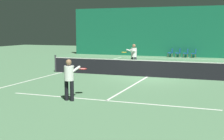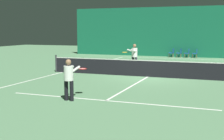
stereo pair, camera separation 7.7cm
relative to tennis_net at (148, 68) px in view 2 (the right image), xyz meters
The scene contains 14 objects.
ground_plane 0.51m from the tennis_net, ahead, with size 60.00×60.00×0.00m, color #56845B.
backdrop_curtain 14.08m from the tennis_net, 90.00° to the left, with size 23.00×0.12×4.90m.
court_line_baseline_far 11.91m from the tennis_net, 90.00° to the left, with size 11.00×0.10×0.00m.
court_line_service_far 6.42m from the tennis_net, 90.00° to the left, with size 8.25×0.10×0.00m.
court_line_service_near 6.42m from the tennis_net, 90.00° to the right, with size 8.25×0.10×0.00m.
court_line_sideline_left 5.52m from the tennis_net, behind, with size 0.10×23.80×0.00m.
court_line_centre 0.51m from the tennis_net, ahead, with size 0.10×12.80×0.00m.
tennis_net is the anchor object (origin of this frame).
player_near 6.97m from the tennis_net, 100.82° to the right, with size 0.49×1.33×1.56m.
player_far 3.48m from the tennis_net, 119.79° to the left, with size 0.87×1.39×1.70m.
courtside_chair_0 13.43m from the tennis_net, 94.08° to the left, with size 0.44×0.44×0.84m.
courtside_chair_1 13.40m from the tennis_net, 90.91° to the left, with size 0.44×0.44×0.84m.
courtside_chair_2 13.41m from the tennis_net, 87.73° to the left, with size 0.44×0.44×0.84m.
courtside_chair_3 13.46m from the tennis_net, 84.57° to the left, with size 0.44×0.44×0.84m.
Camera 2 is at (4.25, -17.06, 2.64)m, focal length 50.00 mm.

